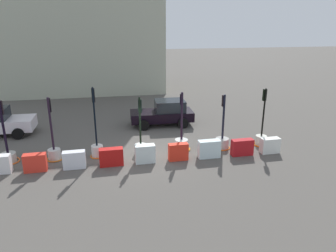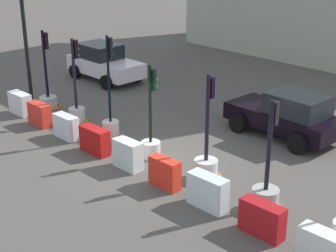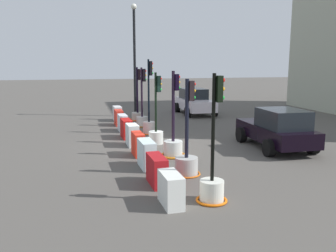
{
  "view_description": "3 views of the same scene",
  "coord_description": "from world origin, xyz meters",
  "px_view_note": "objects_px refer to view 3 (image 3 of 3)",
  "views": [
    {
      "loc": [
        -1.43,
        -15.07,
        6.69
      ],
      "look_at": [
        1.37,
        0.25,
        1.43
      ],
      "focal_mm": 33.96,
      "sensor_mm": 36.0,
      "label": 1
    },
    {
      "loc": [
        11.06,
        -9.77,
        6.94
      ],
      "look_at": [
        0.97,
        -0.08,
        1.44
      ],
      "focal_mm": 54.5,
      "sensor_mm": 36.0,
      "label": 2
    },
    {
      "loc": [
        14.71,
        -2.9,
        3.48
      ],
      "look_at": [
        2.19,
        0.14,
        1.17
      ],
      "focal_mm": 38.35,
      "sensor_mm": 36.0,
      "label": 3
    }
  ],
  "objects_px": {
    "construction_barrier_4": "(132,135)",
    "construction_barrier_7": "(157,170)",
    "traffic_light_3": "(156,131)",
    "traffic_light_1": "(142,116)",
    "construction_barrier_2": "(123,123)",
    "car_black_sedan": "(277,129)",
    "construction_barrier_0": "(117,114)",
    "street_lamp_post": "(134,52)",
    "traffic_light_4": "(173,144)",
    "construction_barrier_5": "(138,144)",
    "traffic_light_0": "(138,112)",
    "construction_barrier_8": "(171,189)",
    "construction_barrier_6": "(147,154)",
    "construction_barrier_3": "(126,129)",
    "car_white_van": "(195,102)",
    "construction_barrier_1": "(119,118)",
    "traffic_light_5": "(187,159)",
    "traffic_light_6": "(212,181)"
  },
  "relations": [
    {
      "from": "construction_barrier_7",
      "to": "construction_barrier_1",
      "type": "bearing_deg",
      "value": -179.83
    },
    {
      "from": "traffic_light_1",
      "to": "car_black_sedan",
      "type": "relative_size",
      "value": 0.78
    },
    {
      "from": "construction_barrier_7",
      "to": "car_white_van",
      "type": "height_order",
      "value": "car_white_van"
    },
    {
      "from": "construction_barrier_3",
      "to": "car_black_sedan",
      "type": "relative_size",
      "value": 0.28
    },
    {
      "from": "construction_barrier_5",
      "to": "construction_barrier_8",
      "type": "relative_size",
      "value": 0.98
    },
    {
      "from": "traffic_light_5",
      "to": "construction_barrier_3",
      "type": "distance_m",
      "value": 6.06
    },
    {
      "from": "traffic_light_1",
      "to": "construction_barrier_8",
      "type": "distance_m",
      "value": 11.06
    },
    {
      "from": "construction_barrier_5",
      "to": "construction_barrier_6",
      "type": "height_order",
      "value": "construction_barrier_6"
    },
    {
      "from": "construction_barrier_2",
      "to": "car_white_van",
      "type": "distance_m",
      "value": 7.4
    },
    {
      "from": "traffic_light_3",
      "to": "car_black_sedan",
      "type": "xyz_separation_m",
      "value": [
        2.01,
        4.58,
        0.24
      ]
    },
    {
      "from": "construction_barrier_5",
      "to": "street_lamp_post",
      "type": "xyz_separation_m",
      "value": [
        -9.85,
        1.38,
        3.65
      ]
    },
    {
      "from": "traffic_light_1",
      "to": "construction_barrier_6",
      "type": "xyz_separation_m",
      "value": [
        7.68,
        -1.15,
        -0.11
      ]
    },
    {
      "from": "traffic_light_5",
      "to": "construction_barrier_5",
      "type": "relative_size",
      "value": 3.03
    },
    {
      "from": "construction_barrier_6",
      "to": "construction_barrier_8",
      "type": "xyz_separation_m",
      "value": [
        3.32,
        -0.0,
        -0.05
      ]
    },
    {
      "from": "traffic_light_3",
      "to": "construction_barrier_7",
      "type": "xyz_separation_m",
      "value": [
        5.12,
        -1.05,
        -0.15
      ]
    },
    {
      "from": "street_lamp_post",
      "to": "construction_barrier_7",
      "type": "bearing_deg",
      "value": -5.92
    },
    {
      "from": "traffic_light_4",
      "to": "construction_barrier_4",
      "type": "height_order",
      "value": "traffic_light_4"
    },
    {
      "from": "traffic_light_3",
      "to": "construction_barrier_4",
      "type": "distance_m",
      "value": 1.06
    },
    {
      "from": "construction_barrier_0",
      "to": "construction_barrier_7",
      "type": "bearing_deg",
      "value": -0.29
    },
    {
      "from": "traffic_light_0",
      "to": "traffic_light_4",
      "type": "distance_m",
      "value": 8.7
    },
    {
      "from": "traffic_light_4",
      "to": "traffic_light_0",
      "type": "bearing_deg",
      "value": 179.83
    },
    {
      "from": "car_black_sedan",
      "to": "car_white_van",
      "type": "distance_m",
      "value": 10.24
    },
    {
      "from": "traffic_light_1",
      "to": "car_black_sedan",
      "type": "bearing_deg",
      "value": 35.16
    },
    {
      "from": "traffic_light_1",
      "to": "traffic_light_5",
      "type": "xyz_separation_m",
      "value": [
        8.75,
        -0.08,
        -0.08
      ]
    },
    {
      "from": "traffic_light_0",
      "to": "car_black_sedan",
      "type": "height_order",
      "value": "traffic_light_0"
    },
    {
      "from": "street_lamp_post",
      "to": "construction_barrier_8",
      "type": "bearing_deg",
      "value": -5.21
    },
    {
      "from": "construction_barrier_5",
      "to": "construction_barrier_7",
      "type": "distance_m",
      "value": 3.37
    },
    {
      "from": "construction_barrier_0",
      "to": "car_black_sedan",
      "type": "height_order",
      "value": "car_black_sedan"
    },
    {
      "from": "traffic_light_3",
      "to": "traffic_light_1",
      "type": "bearing_deg",
      "value": 178.33
    },
    {
      "from": "construction_barrier_8",
      "to": "traffic_light_3",
      "type": "bearing_deg",
      "value": 171.25
    },
    {
      "from": "street_lamp_post",
      "to": "construction_barrier_5",
      "type": "bearing_deg",
      "value": -8.0
    },
    {
      "from": "traffic_light_4",
      "to": "traffic_light_6",
      "type": "distance_m",
      "value": 4.51
    },
    {
      "from": "traffic_light_1",
      "to": "construction_barrier_2",
      "type": "distance_m",
      "value": 1.61
    },
    {
      "from": "construction_barrier_0",
      "to": "construction_barrier_2",
      "type": "height_order",
      "value": "construction_barrier_0"
    },
    {
      "from": "traffic_light_1",
      "to": "construction_barrier_6",
      "type": "height_order",
      "value": "traffic_light_1"
    },
    {
      "from": "construction_barrier_2",
      "to": "construction_barrier_6",
      "type": "bearing_deg",
      "value": 0.33
    },
    {
      "from": "construction_barrier_3",
      "to": "construction_barrier_6",
      "type": "distance_m",
      "value": 4.88
    },
    {
      "from": "traffic_light_1",
      "to": "construction_barrier_2",
      "type": "bearing_deg",
      "value": -47.78
    },
    {
      "from": "construction_barrier_2",
      "to": "car_black_sedan",
      "type": "height_order",
      "value": "car_black_sedan"
    },
    {
      "from": "construction_barrier_8",
      "to": "car_white_van",
      "type": "relative_size",
      "value": 0.25
    },
    {
      "from": "traffic_light_0",
      "to": "construction_barrier_5",
      "type": "xyz_separation_m",
      "value": [
        8.25,
        -1.28,
        -0.05
      ]
    },
    {
      "from": "traffic_light_5",
      "to": "construction_barrier_6",
      "type": "bearing_deg",
      "value": -135.11
    },
    {
      "from": "traffic_light_0",
      "to": "construction_barrier_0",
      "type": "distance_m",
      "value": 1.21
    },
    {
      "from": "construction_barrier_4",
      "to": "construction_barrier_7",
      "type": "height_order",
      "value": "construction_barrier_4"
    },
    {
      "from": "construction_barrier_3",
      "to": "traffic_light_4",
      "type": "bearing_deg",
      "value": 19.02
    },
    {
      "from": "construction_barrier_5",
      "to": "car_black_sedan",
      "type": "distance_m",
      "value": 5.67
    },
    {
      "from": "construction_barrier_2",
      "to": "car_black_sedan",
      "type": "bearing_deg",
      "value": 47.1
    },
    {
      "from": "traffic_light_5",
      "to": "construction_barrier_0",
      "type": "xyz_separation_m",
      "value": [
        -11.02,
        -1.04,
        -0.06
      ]
    },
    {
      "from": "traffic_light_4",
      "to": "car_white_van",
      "type": "xyz_separation_m",
      "value": [
        -10.43,
        4.19,
        0.37
      ]
    },
    {
      "from": "construction_barrier_2",
      "to": "car_black_sedan",
      "type": "distance_m",
      "value": 7.72
    }
  ]
}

